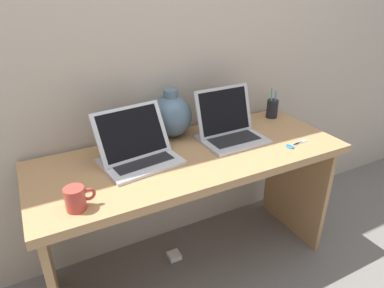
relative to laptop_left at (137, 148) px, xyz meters
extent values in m
plane|color=slate|center=(0.25, -0.06, -0.78)|extent=(6.00, 6.00, 0.00)
cube|color=#BCAD99|center=(0.25, 0.28, 0.42)|extent=(4.40, 0.04, 2.40)
cube|color=#AD7F51|center=(0.25, -0.06, -0.08)|extent=(1.51, 0.59, 0.04)
cube|color=#AD7F51|center=(-0.46, -0.06, -0.44)|extent=(0.03, 0.50, 0.68)
cube|color=#AD7F51|center=(0.97, -0.06, -0.44)|extent=(0.03, 0.50, 0.68)
cube|color=silver|center=(0.00, -0.03, -0.05)|extent=(0.37, 0.30, 0.01)
cube|color=black|center=(0.00, -0.03, -0.05)|extent=(0.29, 0.19, 0.00)
cube|color=silver|center=(0.00, 0.04, 0.06)|extent=(0.35, 0.17, 0.22)
cube|color=black|center=(0.00, 0.04, 0.06)|extent=(0.31, 0.15, 0.20)
cube|color=#B2B2B7|center=(0.50, -0.03, -0.05)|extent=(0.33, 0.26, 0.01)
cube|color=black|center=(0.50, -0.03, -0.05)|extent=(0.26, 0.16, 0.00)
cube|color=#B2B2B7|center=(0.50, 0.06, 0.07)|extent=(0.32, 0.09, 0.24)
cube|color=black|center=(0.50, 0.06, 0.07)|extent=(0.28, 0.08, 0.21)
ellipsoid|color=slate|center=(0.25, 0.18, 0.05)|extent=(0.21, 0.21, 0.22)
cylinder|color=slate|center=(0.25, 0.18, 0.17)|extent=(0.08, 0.08, 0.04)
cylinder|color=#B23D33|center=(-0.32, -0.25, -0.02)|extent=(0.07, 0.07, 0.09)
torus|color=#B23D33|center=(-0.27, -0.25, -0.01)|extent=(0.05, 0.01, 0.05)
cylinder|color=black|center=(0.90, 0.14, -0.01)|extent=(0.07, 0.07, 0.11)
cylinder|color=#4CA566|center=(0.88, 0.14, 0.04)|extent=(0.01, 0.02, 0.15)
cylinder|color=#338CBF|center=(0.90, 0.12, 0.04)|extent=(0.01, 0.01, 0.13)
cube|color=#B7B7BC|center=(0.80, -0.21, -0.06)|extent=(0.10, 0.04, 0.00)
cube|color=#B7B7BC|center=(0.80, -0.21, -0.06)|extent=(0.10, 0.02, 0.00)
torus|color=#338CBF|center=(0.72, -0.23, -0.06)|extent=(0.04, 0.03, 0.01)
torus|color=#338CBF|center=(0.72, -0.22, -0.06)|extent=(0.04, 0.04, 0.01)
cube|color=white|center=(0.18, 0.03, -0.76)|extent=(0.07, 0.07, 0.03)
camera|label=1|loc=(-0.41, -1.34, 0.70)|focal=31.82mm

